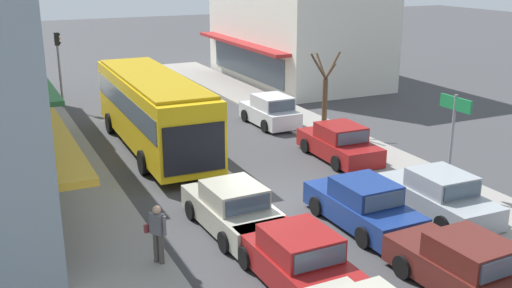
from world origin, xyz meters
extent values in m
plane|color=#3F3F42|center=(0.00, 0.00, 0.00)|extent=(140.00, 140.00, 0.00)
cube|color=silver|center=(0.00, 4.00, 0.00)|extent=(0.20, 28.00, 0.01)
cube|color=gray|center=(-6.80, 6.00, 0.07)|extent=(5.20, 44.00, 0.14)
cube|color=gray|center=(6.20, 6.00, 0.06)|extent=(2.80, 44.00, 0.12)
cube|color=gold|center=(-6.52, 1.12, 2.70)|extent=(1.10, 8.08, 0.20)
cube|color=#425160|center=(-6.94, 1.12, 1.40)|extent=(0.06, 7.02, 1.80)
cube|color=#2D703D|center=(-6.01, 9.74, 2.70)|extent=(1.10, 7.34, 0.20)
cube|color=#425160|center=(-6.43, 9.74, 1.40)|extent=(0.06, 6.39, 1.80)
cube|color=#2D703D|center=(-6.13, 18.25, 2.70)|extent=(1.10, 7.75, 0.20)
cube|color=#425160|center=(-6.55, 18.25, 1.40)|extent=(0.06, 6.74, 1.80)
cube|color=silver|center=(11.50, 18.82, 4.84)|extent=(7.23, 13.24, 9.69)
cube|color=maroon|center=(7.43, 18.82, 2.70)|extent=(1.10, 12.18, 0.20)
cube|color=#425160|center=(7.85, 18.82, 1.40)|extent=(0.06, 10.59, 1.80)
cube|color=yellow|center=(-1.71, 7.46, 1.76)|extent=(2.67, 10.84, 2.70)
cube|color=#425160|center=(-1.71, 7.46, 2.16)|extent=(2.70, 10.41, 0.90)
cube|color=black|center=(-1.80, 2.03, 1.56)|extent=(2.25, 0.10, 1.76)
cube|color=#AF890F|center=(-1.71, 7.46, 3.17)|extent=(2.53, 9.97, 0.12)
cylinder|color=black|center=(-2.91, 10.82, 0.48)|extent=(0.28, 0.96, 0.96)
cylinder|color=black|center=(-0.41, 10.78, 0.48)|extent=(0.28, 0.96, 0.96)
cylinder|color=black|center=(-3.01, 4.51, 0.48)|extent=(0.28, 0.96, 0.96)
cylinder|color=black|center=(-0.51, 4.47, 0.48)|extent=(0.28, 0.96, 0.96)
cube|color=#B7B29E|center=(-1.85, -1.43, 0.51)|extent=(1.88, 4.26, 0.72)
cube|color=#B7B29E|center=(-1.85, -1.53, 1.17)|extent=(1.63, 1.86, 0.60)
cube|color=#425160|center=(-1.88, -0.61, 1.17)|extent=(1.44, 0.12, 0.51)
cube|color=#425160|center=(-1.81, -2.45, 1.17)|extent=(1.41, 0.12, 0.48)
cylinder|color=black|center=(-2.76, -0.21, 0.31)|extent=(0.20, 0.63, 0.62)
cylinder|color=black|center=(-1.04, -0.14, 0.31)|extent=(0.20, 0.63, 0.62)
cylinder|color=black|center=(-2.66, -2.73, 0.31)|extent=(0.20, 0.63, 0.62)
cylinder|color=black|center=(-0.94, -2.66, 0.31)|extent=(0.20, 0.63, 0.62)
cube|color=#561E19|center=(1.84, -7.22, 0.51)|extent=(1.91, 4.27, 0.72)
cube|color=#561E19|center=(1.84, -7.32, 1.17)|extent=(1.64, 1.87, 0.60)
cube|color=#425160|center=(1.80, -6.40, 1.17)|extent=(1.44, 0.13, 0.51)
cube|color=#425160|center=(1.89, -8.24, 1.17)|extent=(1.41, 0.12, 0.48)
cylinder|color=black|center=(0.92, -6.00, 0.31)|extent=(0.21, 0.63, 0.62)
cylinder|color=black|center=(2.64, -5.92, 0.31)|extent=(0.21, 0.63, 0.62)
cube|color=navy|center=(1.85, -2.87, 0.51)|extent=(1.78, 4.23, 0.72)
cube|color=navy|center=(1.86, -2.97, 1.17)|extent=(1.59, 1.82, 0.60)
cube|color=#425160|center=(1.84, -2.05, 1.17)|extent=(1.44, 0.08, 0.51)
cube|color=#425160|center=(1.87, -3.89, 1.17)|extent=(1.40, 0.08, 0.48)
cylinder|color=black|center=(0.98, -1.63, 0.31)|extent=(0.19, 0.62, 0.62)
cylinder|color=black|center=(2.70, -1.60, 0.31)|extent=(0.19, 0.62, 0.62)
cylinder|color=black|center=(1.01, -4.15, 0.31)|extent=(0.19, 0.62, 0.62)
cylinder|color=black|center=(2.73, -4.12, 0.31)|extent=(0.19, 0.62, 0.62)
cube|color=maroon|center=(-1.64, -5.06, 0.51)|extent=(1.80, 4.23, 0.72)
cube|color=maroon|center=(-1.64, -5.16, 1.17)|extent=(1.60, 1.83, 0.60)
cube|color=#425160|center=(-1.66, -4.24, 1.17)|extent=(1.44, 0.09, 0.51)
cube|color=#425160|center=(-1.62, -6.08, 1.17)|extent=(1.40, 0.09, 0.48)
cylinder|color=black|center=(-2.53, -3.82, 0.31)|extent=(0.19, 0.62, 0.62)
cylinder|color=black|center=(-0.81, -3.79, 0.31)|extent=(0.19, 0.62, 0.62)
cylinder|color=black|center=(-0.76, -6.31, 0.31)|extent=(0.19, 0.62, 0.62)
cube|color=#9EA3A8|center=(4.48, -3.27, 0.51)|extent=(1.81, 4.24, 0.72)
cube|color=#9EA3A8|center=(4.48, -3.37, 1.17)|extent=(1.60, 1.83, 0.60)
cube|color=#425160|center=(4.50, -2.45, 1.17)|extent=(1.44, 0.09, 0.51)
cube|color=#425160|center=(4.46, -4.29, 1.17)|extent=(1.40, 0.09, 0.48)
cylinder|color=black|center=(3.65, -1.99, 0.31)|extent=(0.19, 0.62, 0.62)
cylinder|color=black|center=(5.37, -2.03, 0.31)|extent=(0.19, 0.62, 0.62)
cylinder|color=black|center=(3.60, -4.51, 0.31)|extent=(0.19, 0.62, 0.62)
cylinder|color=black|center=(5.31, -4.54, 0.31)|extent=(0.19, 0.62, 0.62)
cube|color=maroon|center=(4.75, 2.91, 0.51)|extent=(1.83, 4.24, 0.72)
cube|color=maroon|center=(4.75, 2.81, 1.17)|extent=(1.61, 1.84, 0.60)
cube|color=#425160|center=(4.78, 3.73, 1.17)|extent=(1.44, 0.10, 0.51)
cube|color=#425160|center=(4.73, 1.89, 1.17)|extent=(1.41, 0.10, 0.48)
cylinder|color=black|center=(3.93, 4.19, 0.31)|extent=(0.20, 0.62, 0.62)
cylinder|color=black|center=(5.65, 4.15, 0.31)|extent=(0.20, 0.62, 0.62)
cylinder|color=black|center=(3.86, 1.67, 0.31)|extent=(0.20, 0.62, 0.62)
cylinder|color=black|center=(5.58, 1.63, 0.31)|extent=(0.20, 0.62, 0.62)
cube|color=silver|center=(4.57, 8.88, 0.52)|extent=(1.70, 3.73, 0.76)
cube|color=silver|center=(4.57, 8.58, 1.22)|extent=(1.55, 1.92, 0.64)
cube|color=#425160|center=(4.56, 9.55, 1.22)|extent=(1.40, 0.08, 0.54)
cube|color=#425160|center=(4.59, 7.61, 1.22)|extent=(1.37, 0.08, 0.51)
cylinder|color=black|center=(3.73, 9.97, 0.31)|extent=(0.19, 0.62, 0.62)
cylinder|color=black|center=(5.37, 10.00, 0.31)|extent=(0.19, 0.62, 0.62)
cylinder|color=black|center=(3.77, 7.75, 0.31)|extent=(0.19, 0.62, 0.62)
cylinder|color=black|center=(5.41, 7.78, 0.31)|extent=(0.19, 0.62, 0.62)
cylinder|color=gray|center=(-4.22, 16.56, 2.10)|extent=(0.12, 0.12, 4.20)
cube|color=black|center=(-4.22, 16.56, 3.85)|extent=(0.24, 0.24, 0.68)
sphere|color=black|center=(-4.08, 16.56, 4.08)|extent=(0.13, 0.13, 0.13)
sphere|color=orange|center=(-4.08, 16.56, 3.86)|extent=(0.13, 0.13, 0.13)
sphere|color=black|center=(-4.08, 16.56, 3.64)|extent=(0.13, 0.13, 0.13)
cylinder|color=gray|center=(5.89, -2.17, 1.80)|extent=(0.10, 0.10, 3.60)
cube|color=#19753D|center=(5.89, -2.19, 3.30)|extent=(0.08, 1.40, 0.44)
cube|color=white|center=(5.94, -2.19, 3.30)|extent=(0.01, 1.10, 0.10)
cylinder|color=brown|center=(6.12, 6.28, 1.32)|extent=(0.24, 0.24, 2.64)
cylinder|color=brown|center=(6.12, 6.69, 3.17)|extent=(0.10, 0.91, 1.11)
cylinder|color=brown|center=(6.48, 6.28, 3.24)|extent=(0.82, 0.10, 1.24)
cylinder|color=brown|center=(6.12, 5.90, 3.05)|extent=(0.10, 0.83, 0.88)
cylinder|color=brown|center=(5.72, 6.28, 3.24)|extent=(0.88, 0.10, 1.25)
cylinder|color=#4C4742|center=(-4.51, -2.85, 0.56)|extent=(0.14, 0.14, 0.84)
cylinder|color=#4C4742|center=(-4.61, -2.70, 0.56)|extent=(0.14, 0.14, 0.84)
cube|color=slate|center=(-4.56, -2.77, 1.26)|extent=(0.38, 0.42, 0.56)
sphere|color=tan|center=(-4.56, -2.77, 1.66)|extent=(0.22, 0.22, 0.22)
cylinder|color=slate|center=(-4.43, -2.97, 1.26)|extent=(0.09, 0.09, 0.54)
cylinder|color=slate|center=(-4.69, -2.57, 1.26)|extent=(0.09, 0.09, 0.54)
cube|color=maroon|center=(-4.74, -2.52, 1.08)|extent=(0.26, 0.21, 0.22)
camera|label=1|loc=(-8.37, -16.78, 7.83)|focal=42.00mm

